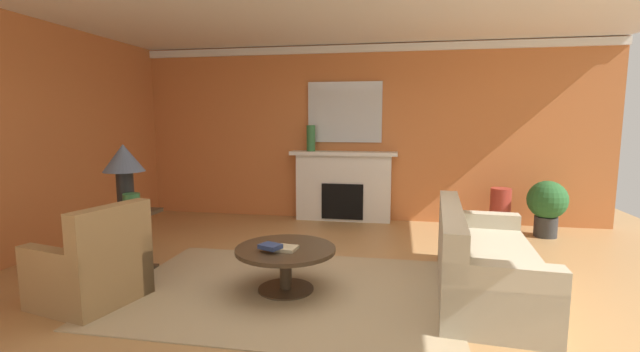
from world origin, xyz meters
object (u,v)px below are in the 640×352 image
Objects in this scene: mantel_mirror at (345,112)px; potted_plant at (547,204)px; sofa at (482,264)px; side_table at (128,238)px; vase_tall_corner at (500,210)px; vase_on_side_table at (132,204)px; vase_mantel_left at (311,138)px; armchair_near_window at (92,271)px; fireplace at (343,188)px; coffee_table at (286,259)px; table_lamp at (124,165)px.

mantel_mirror is 3.41m from potted_plant.
side_table is at bearing -178.36° from sofa.
side_table is at bearing -149.50° from vase_tall_corner.
vase_on_side_table reaches higher than potted_plant.
vase_tall_corner is at bearing -4.73° from vase_mantel_left.
potted_plant is (3.07, -0.62, -1.35)m from mantel_mirror.
armchair_near_window is (-1.89, -3.86, -1.53)m from mantel_mirror.
armchair_near_window is 5.56m from vase_tall_corner.
fireplace is at bearing 55.35° from side_table.
sofa is at bearing -119.41° from potted_plant.
table_lamp is at bearing 174.16° from coffee_table.
table_lamp is at bearing -149.50° from vase_tall_corner.
potted_plant is at bearing -7.01° from vase_mantel_left.
fireplace is at bearing 121.44° from sofa.
mantel_mirror is 0.72m from vase_mantel_left.
vase_mantel_left reaches higher than vase_on_side_table.
vase_on_side_table is at bearing -176.40° from sofa.
fireplace is at bearing 63.16° from armchair_near_window.
fireplace is at bearing 58.39° from vase_on_side_table.
vase_mantel_left reaches higher than fireplace.
potted_plant reaches higher than vase_tall_corner.
vase_on_side_table is at bearing -147.51° from vase_tall_corner.
vase_mantel_left reaches higher than table_lamp.
sofa is at bearing -59.61° from mantel_mirror.
vase_on_side_table is (-1.90, -3.08, 0.25)m from fireplace.
mantel_mirror reaches higher than coffee_table.
mantel_mirror reaches higher than potted_plant.
vase_mantel_left is 0.53× the size of potted_plant.
coffee_table is at bearing 18.96° from armchair_near_window.
coffee_table is 3.30m from vase_mantel_left.
mantel_mirror is 1.67× the size of table_lamp.
armchair_near_window reaches higher than sofa.
potted_plant is at bearing 60.59° from sofa.
vase_mantel_left is (1.50, 2.91, 1.00)m from side_table.
coffee_table is 2.28× the size of vase_mantel_left.
table_lamp is (-2.05, -2.96, 0.66)m from fireplace.
armchair_near_window is at bearing -78.86° from table_lamp.
table_lamp is (-1.87, 0.19, 0.89)m from coffee_table.
armchair_near_window is 5.93m from potted_plant.
vase_tall_corner is at bearing 32.49° from vase_on_side_table.
fireplace reaches higher than side_table.
table_lamp is at bearing -178.36° from sofa.
side_table is (-3.79, -0.11, 0.10)m from sofa.
sofa is (1.74, -2.85, -0.26)m from fireplace.
fireplace is 3.66m from table_lamp.
fireplace is 2.50m from vase_tall_corner.
table_lamp is (-0.00, 0.00, 0.82)m from side_table.
sofa is 4.93× the size of vase_mantel_left.
potted_plant is at bearing -11.33° from mantel_mirror.
vase_mantel_left is 3.76m from potted_plant.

